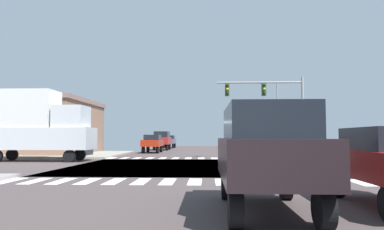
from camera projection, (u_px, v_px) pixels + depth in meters
The scene contains 13 objects.
ground at pixel (195, 166), 20.53m from camera, with size 90.00×90.00×0.05m.
sidewalk_corner_ne at pixel (345, 155), 31.96m from camera, with size 12.00×12.00×0.14m.
sidewalk_corner_nw at pixel (58, 154), 33.05m from camera, with size 12.00×12.00×0.14m.
crosswalk_near at pixel (181, 182), 13.26m from camera, with size 13.50×2.00×0.01m.
crosswalk_far at pixel (195, 158), 27.82m from camera, with size 13.50×2.00×0.01m.
traffic_signal_mast at pixel (269, 98), 27.88m from camera, with size 6.72×0.55×6.30m.
street_lamp at pixel (275, 109), 37.25m from camera, with size 1.78×0.32×7.47m.
bank_building at pixel (12, 127), 34.93m from camera, with size 16.69×11.10×5.26m.
sedan_nearside_1 at pixel (169, 140), 53.95m from camera, with size 1.80×4.30×1.88m.
suv_farside_1 at pixel (265, 149), 8.05m from camera, with size 1.96×4.60×2.34m.
box_truck_crossing_1 at pixel (37, 124), 24.64m from camera, with size 7.20×2.40×4.85m.
sedan_trailing_2 at pixel (153, 142), 37.56m from camera, with size 1.80×4.30×1.88m.
suv_middle_3 at pixel (162, 139), 45.51m from camera, with size 1.96×4.60×2.34m.
Camera 1 is at (0.71, -20.66, 1.65)m, focal length 33.60 mm.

